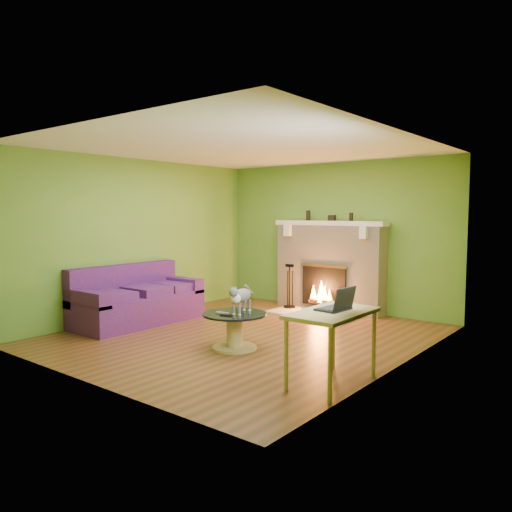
% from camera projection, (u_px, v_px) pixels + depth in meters
% --- Properties ---
extents(floor, '(5.00, 5.00, 0.00)m').
position_uv_depth(floor, '(245.00, 335.00, 7.01)').
color(floor, '#513417').
rests_on(floor, ground).
extents(ceiling, '(5.00, 5.00, 0.00)m').
position_uv_depth(ceiling, '(245.00, 148.00, 6.79)').
color(ceiling, white).
rests_on(ceiling, wall_back).
extents(wall_back, '(5.00, 0.00, 5.00)m').
position_uv_depth(wall_back, '(335.00, 236.00, 8.85)').
color(wall_back, '#5A8F2F').
rests_on(wall_back, floor).
extents(wall_front, '(5.00, 0.00, 5.00)m').
position_uv_depth(wall_front, '(85.00, 255.00, 4.95)').
color(wall_front, '#5A8F2F').
rests_on(wall_front, floor).
extents(wall_left, '(0.00, 5.00, 5.00)m').
position_uv_depth(wall_left, '(141.00, 238.00, 8.29)').
color(wall_left, '#5A8F2F').
rests_on(wall_left, floor).
extents(wall_right, '(0.00, 5.00, 5.00)m').
position_uv_depth(wall_right, '(402.00, 251.00, 5.51)').
color(wall_right, '#5A8F2F').
rests_on(wall_right, floor).
extents(window_frame, '(0.00, 1.20, 1.20)m').
position_uv_depth(window_frame, '(365.00, 231.00, 4.79)').
color(window_frame, silver).
rests_on(window_frame, wall_right).
extents(window_pane, '(0.00, 1.06, 1.06)m').
position_uv_depth(window_pane, '(364.00, 231.00, 4.80)').
color(window_pane, white).
rests_on(window_pane, wall_right).
extents(fireplace, '(2.10, 0.46, 1.58)m').
position_uv_depth(fireplace, '(329.00, 267.00, 8.75)').
color(fireplace, beige).
rests_on(fireplace, floor).
extents(hearth, '(1.50, 0.75, 0.03)m').
position_uv_depth(hearth, '(313.00, 314.00, 8.42)').
color(hearth, beige).
rests_on(hearth, floor).
extents(mantel, '(2.10, 0.28, 0.08)m').
position_uv_depth(mantel, '(329.00, 223.00, 8.67)').
color(mantel, white).
rests_on(mantel, fireplace).
extents(sofa, '(0.91, 2.01, 0.90)m').
position_uv_depth(sofa, '(136.00, 301.00, 7.79)').
color(sofa, '#3F1960').
rests_on(sofa, floor).
extents(coffee_table, '(0.81, 0.81, 0.46)m').
position_uv_depth(coffee_table, '(234.00, 328.00, 6.31)').
color(coffee_table, tan).
rests_on(coffee_table, floor).
extents(desk, '(0.58, 1.01, 0.75)m').
position_uv_depth(desk, '(332.00, 320.00, 4.97)').
color(desk, tan).
rests_on(desk, floor).
extents(cat, '(0.36, 0.63, 0.37)m').
position_uv_depth(cat, '(242.00, 299.00, 6.26)').
color(cat, '#5C5C60').
rests_on(cat, coffee_table).
extents(remote_silver, '(0.18, 0.08, 0.02)m').
position_uv_depth(remote_silver, '(222.00, 313.00, 6.26)').
color(remote_silver, gray).
rests_on(remote_silver, coffee_table).
extents(remote_black, '(0.17, 0.07, 0.02)m').
position_uv_depth(remote_black, '(226.00, 315.00, 6.14)').
color(remote_black, black).
rests_on(remote_black, coffee_table).
extents(laptop, '(0.32, 0.36, 0.25)m').
position_uv_depth(laptop, '(333.00, 298.00, 5.00)').
color(laptop, black).
rests_on(laptop, desk).
extents(fire_tools, '(0.21, 0.21, 0.79)m').
position_uv_depth(fire_tools, '(290.00, 286.00, 8.87)').
color(fire_tools, black).
rests_on(fire_tools, hearth).
extents(mantel_vase_left, '(0.08, 0.08, 0.18)m').
position_uv_depth(mantel_vase_left, '(308.00, 215.00, 8.96)').
color(mantel_vase_left, black).
rests_on(mantel_vase_left, mantel).
extents(mantel_vase_right, '(0.07, 0.07, 0.14)m').
position_uv_depth(mantel_vase_right, '(351.00, 217.00, 8.44)').
color(mantel_vase_right, black).
rests_on(mantel_vase_right, mantel).
extents(mantel_box, '(0.12, 0.08, 0.10)m').
position_uv_depth(mantel_box, '(332.00, 218.00, 8.67)').
color(mantel_box, black).
rests_on(mantel_box, mantel).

